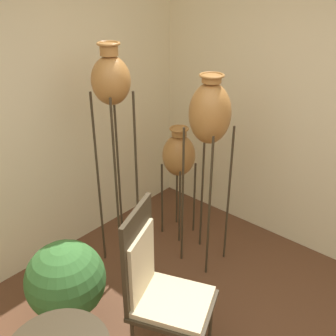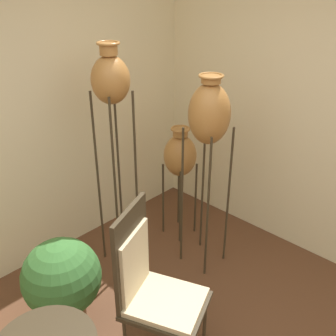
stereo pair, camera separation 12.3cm
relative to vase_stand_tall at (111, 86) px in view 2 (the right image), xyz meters
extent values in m
cylinder|color=#382D1E|center=(-0.11, -0.11, -0.84)|extent=(0.02, 0.02, 1.60)
cylinder|color=#382D1E|center=(0.11, -0.11, -0.84)|extent=(0.02, 0.02, 1.60)
cylinder|color=#382D1E|center=(-0.11, 0.11, -0.84)|extent=(0.02, 0.02, 1.60)
cylinder|color=#382D1E|center=(0.11, 0.11, -0.84)|extent=(0.02, 0.02, 1.60)
torus|color=#382D1E|center=(0.00, 0.00, -0.04)|extent=(0.24, 0.24, 0.02)
ellipsoid|color=#A87038|center=(0.00, 0.00, 0.05)|extent=(0.30, 0.30, 0.37)
cylinder|color=#A87038|center=(0.00, 0.00, 0.27)|extent=(0.13, 0.13, 0.08)
torus|color=#A87038|center=(0.00, 0.00, 0.32)|extent=(0.17, 0.17, 0.02)
cylinder|color=#382D1E|center=(0.35, -0.71, -0.98)|extent=(0.02, 0.02, 1.31)
cylinder|color=#382D1E|center=(0.64, -0.71, -0.98)|extent=(0.02, 0.02, 1.31)
cylinder|color=#382D1E|center=(0.35, -0.43, -0.98)|extent=(0.02, 0.02, 1.31)
cylinder|color=#382D1E|center=(0.64, -0.43, -0.98)|extent=(0.02, 0.02, 1.31)
torus|color=#382D1E|center=(0.50, -0.57, -0.32)|extent=(0.29, 0.29, 0.02)
ellipsoid|color=#A87038|center=(0.50, -0.57, -0.21)|extent=(0.33, 0.33, 0.49)
cylinder|color=#A87038|center=(0.50, -0.57, 0.06)|extent=(0.15, 0.15, 0.05)
torus|color=#A87038|center=(0.50, -0.57, 0.09)|extent=(0.19, 0.19, 0.02)
cylinder|color=#382D1E|center=(0.55, -0.24, -1.25)|extent=(0.02, 0.02, 0.78)
cylinder|color=#382D1E|center=(0.78, -0.24, -1.25)|extent=(0.02, 0.02, 0.78)
cylinder|color=#382D1E|center=(0.55, -0.01, -1.25)|extent=(0.02, 0.02, 0.78)
cylinder|color=#382D1E|center=(0.78, -0.01, -1.25)|extent=(0.02, 0.02, 0.78)
torus|color=#382D1E|center=(0.67, -0.12, -0.86)|extent=(0.24, 0.24, 0.02)
ellipsoid|color=#A87038|center=(0.67, -0.12, -0.77)|extent=(0.31, 0.31, 0.40)
cylinder|color=#A87038|center=(0.67, -0.12, -0.53)|extent=(0.14, 0.14, 0.07)
torus|color=#A87038|center=(0.67, -0.12, -0.50)|extent=(0.18, 0.18, 0.02)
cylinder|color=#382D1E|center=(-0.21, -1.16, -1.41)|extent=(0.02, 0.02, 0.44)
cylinder|color=#382D1E|center=(-0.38, -0.76, -1.41)|extent=(0.02, 0.02, 0.44)
cube|color=#382D1E|center=(-0.47, -1.03, -1.18)|extent=(0.61, 0.64, 0.03)
cube|color=beige|center=(-0.47, -1.03, -1.14)|extent=(0.56, 0.59, 0.04)
cube|color=#382D1E|center=(-0.56, -0.81, -0.82)|extent=(0.40, 0.19, 0.68)
cube|color=beige|center=(-0.55, -0.83, -0.89)|extent=(0.34, 0.16, 0.48)
cylinder|color=brown|center=(-0.79, -0.29, -1.52)|extent=(0.29, 0.29, 0.22)
torus|color=brown|center=(-0.79, -0.29, -1.41)|extent=(0.32, 0.32, 0.02)
sphere|color=#387033|center=(-0.79, -0.29, -1.20)|extent=(0.58, 0.58, 0.58)
camera|label=1|loc=(-1.91, -2.26, 0.79)|focal=42.00mm
camera|label=2|loc=(-1.83, -2.35, 0.79)|focal=42.00mm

